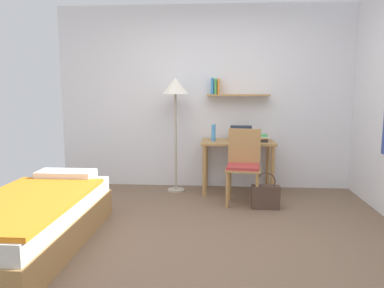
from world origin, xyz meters
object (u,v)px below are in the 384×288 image
object	(u,v)px
bed	(33,221)
standing_lamp	(175,92)
water_bottle	(213,133)
desk_chair	(244,163)
laptop	(241,137)
book_stack	(262,138)
desk	(238,151)
handbag	(266,196)

from	to	relation	value
bed	standing_lamp	distance (m)	2.50
bed	water_bottle	distance (m)	2.56
standing_lamp	desk_chair	bearing A→B (deg)	-29.32
laptop	book_stack	distance (m)	0.28
standing_lamp	laptop	size ratio (longest dim) A/B	5.24
desk	water_bottle	distance (m)	0.42
water_bottle	book_stack	world-z (taller)	water_bottle
desk	handbag	xyz separation A→B (m)	(0.31, -0.70, -0.43)
desk_chair	water_bottle	bearing A→B (deg)	129.41
standing_lamp	laptop	xyz separation A→B (m)	(0.90, 0.02, -0.61)
desk	water_bottle	size ratio (longest dim) A/B	4.32
bed	book_stack	world-z (taller)	book_stack
standing_lamp	water_bottle	distance (m)	0.76
desk_chair	handbag	world-z (taller)	desk_chair
standing_lamp	laptop	distance (m)	1.09
desk_chair	handbag	xyz separation A→B (m)	(0.26, -0.20, -0.36)
desk	desk_chair	size ratio (longest dim) A/B	1.06
desk_chair	standing_lamp	bearing A→B (deg)	150.68
bed	desk	world-z (taller)	desk
book_stack	handbag	distance (m)	0.92
laptop	book_stack	size ratio (longest dim) A/B	1.25
laptop	book_stack	xyz separation A→B (m)	(0.28, -0.04, -0.01)
bed	desk	distance (m)	2.76
bed	desk_chair	size ratio (longest dim) A/B	2.08
handbag	bed	bearing A→B (deg)	-150.88
desk	desk_chair	distance (m)	0.51
bed	book_stack	bearing A→B (deg)	40.59
standing_lamp	desk	bearing A→B (deg)	-0.40
bed	handbag	xyz separation A→B (m)	(2.23, 1.24, -0.08)
bed	laptop	bearing A→B (deg)	44.95
laptop	desk	bearing A→B (deg)	-152.31
laptop	book_stack	bearing A→B (deg)	-8.83
desk_chair	handbag	size ratio (longest dim) A/B	2.08
handbag	desk_chair	bearing A→B (deg)	142.56
desk	handbag	bearing A→B (deg)	-66.35
water_bottle	handbag	xyz separation A→B (m)	(0.64, -0.66, -0.68)
desk_chair	standing_lamp	distance (m)	1.35
water_bottle	bed	bearing A→B (deg)	-129.83
standing_lamp	laptop	bearing A→B (deg)	1.15
standing_lamp	handbag	size ratio (longest dim) A/B	3.53
handbag	desk	bearing A→B (deg)	113.65
book_stack	bed	bearing A→B (deg)	-139.41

